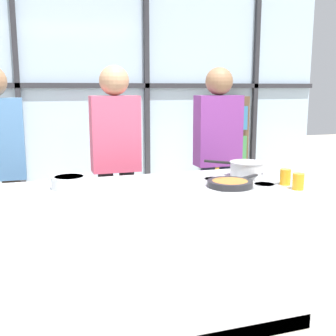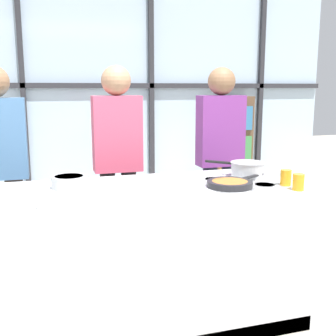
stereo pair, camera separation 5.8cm
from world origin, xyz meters
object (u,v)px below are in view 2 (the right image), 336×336
(frying_pan, at_px, (230,183))
(juice_glass_far, at_px, (286,178))
(spectator_center_left, at_px, (118,154))
(saucepan, at_px, (247,169))
(white_plate, at_px, (61,205))
(spectator_center_right, at_px, (220,150))
(mixing_bowl, at_px, (69,181))
(juice_glass_near, at_px, (298,182))

(frying_pan, distance_m, juice_glass_far, 0.36)
(spectator_center_left, bearing_deg, saucepan, 136.89)
(spectator_center_left, relative_size, frying_pan, 3.52)
(frying_pan, relative_size, saucepan, 1.36)
(spectator_center_left, distance_m, white_plate, 1.25)
(spectator_center_left, distance_m, saucepan, 1.08)
(frying_pan, relative_size, juice_glass_far, 4.70)
(saucepan, relative_size, white_plate, 1.38)
(spectator_center_right, relative_size, mixing_bowl, 7.70)
(spectator_center_left, height_order, saucepan, spectator_center_left)
(saucepan, bearing_deg, juice_glass_far, -69.34)
(frying_pan, xyz_separation_m, saucepan, (0.24, 0.25, 0.04))
(spectator_center_left, bearing_deg, spectator_center_right, -180.00)
(juice_glass_far, bearing_deg, mixing_bowl, 166.16)
(spectator_center_right, relative_size, saucepan, 4.78)
(spectator_center_right, relative_size, juice_glass_far, 16.51)
(spectator_center_left, relative_size, juice_glass_far, 16.53)
(frying_pan, height_order, juice_glass_far, juice_glass_far)
(juice_glass_near, bearing_deg, spectator_center_right, 90.02)
(white_plate, bearing_deg, juice_glass_far, 3.61)
(white_plate, distance_m, mixing_bowl, 0.43)
(mixing_bowl, height_order, juice_glass_near, juice_glass_near)
(spectator_center_right, distance_m, juice_glass_near, 1.19)
(saucepan, distance_m, juice_glass_far, 0.33)
(saucepan, height_order, mixing_bowl, saucepan)
(spectator_center_right, xyz_separation_m, juice_glass_far, (0.00, -1.05, -0.03))
(spectator_center_left, relative_size, juice_glass_near, 16.53)
(juice_glass_far, bearing_deg, spectator_center_right, 90.03)
(saucepan, xyz_separation_m, juice_glass_far, (0.12, -0.31, -0.01))
(white_plate, bearing_deg, saucepan, 17.18)
(frying_pan, height_order, mixing_bowl, mixing_bowl)
(juice_glass_near, bearing_deg, juice_glass_far, 90.00)
(saucepan, height_order, white_plate, saucepan)
(spectator_center_left, relative_size, mixing_bowl, 7.71)
(spectator_center_right, height_order, juice_glass_near, spectator_center_right)
(frying_pan, bearing_deg, white_plate, -171.79)
(spectator_center_right, relative_size, white_plate, 6.60)
(mixing_bowl, bearing_deg, white_plate, -99.77)
(mixing_bowl, relative_size, juice_glass_near, 2.14)
(spectator_center_right, relative_size, frying_pan, 3.51)
(frying_pan, distance_m, mixing_bowl, 1.02)
(white_plate, distance_m, juice_glass_far, 1.41)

